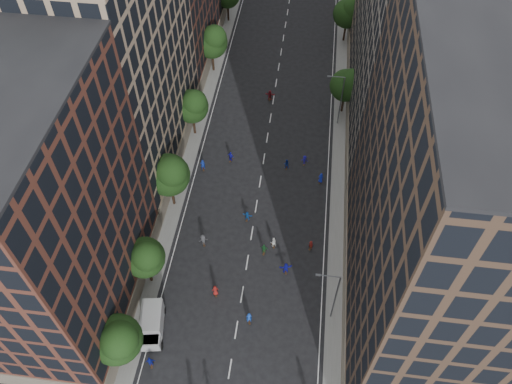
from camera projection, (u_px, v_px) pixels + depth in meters
The scene contains 32 objects.
ground at pixel (267, 140), 76.34m from camera, with size 240.00×240.00×0.00m, color black.
sidewalk_left at pixel (200, 101), 81.99m from camera, with size 4.00×105.00×0.15m, color slate.
sidewalk_right at pixel (346, 114), 80.05m from camera, with size 4.00×105.00×0.15m, color slate.
bldg_left_a at pixel (40, 221), 47.98m from camera, with size 14.00×22.00×30.00m, color #51291F.
bldg_left_b at pixel (112, 56), 61.61m from camera, with size 14.00×26.00×34.00m, color #957B61.
bldg_right_a at pixel (447, 209), 45.13m from camera, with size 14.00×30.00×36.00m, color #412F23.
bldg_right_b at pixel (418, 40), 64.62m from camera, with size 14.00×28.00×33.00m, color #686055.
tree_left_0 at pixel (118, 340), 49.78m from camera, with size 5.20×5.20×8.83m.
tree_left_1 at pixel (145, 257), 56.42m from camera, with size 4.80×4.80×8.21m.
tree_left_2 at pixel (169, 174), 63.37m from camera, with size 5.60×5.60×9.45m.
tree_left_3 at pixel (193, 105), 72.65m from camera, with size 5.00×5.00×8.58m.
tree_left_4 at pixel (212, 41), 82.54m from camera, with size 5.40×5.40×9.08m.
tree_right_a at pixel (347, 84), 76.04m from camera, with size 5.00×5.00×8.39m.
tree_right_b at pixel (349, 12), 88.43m from camera, with size 5.20×5.20×8.83m.
streetlamp_near at pixel (334, 295), 53.81m from camera, with size 2.64×0.22×9.06m.
streetlamp_far at pixel (340, 98), 74.68m from camera, with size 2.64×0.22×9.06m.
cargo_van at pixel (152, 324), 55.64m from camera, with size 3.25×5.51×2.77m.
skater_1 at pixel (249, 318), 56.64m from camera, with size 0.70×0.46×1.92m, color #1745BA.
skater_4 at pixel (151, 362), 53.48m from camera, with size 1.04×0.43×1.78m, color navy.
skater_5 at pixel (286, 268), 60.91m from camera, with size 1.58×0.50×1.71m, color #1617B7.
skater_6 at pixel (215, 291), 58.97m from camera, with size 0.83×0.54×1.69m, color maroon.
skater_7 at pixel (311, 245), 63.21m from camera, with size 0.54×0.36×1.49m, color maroon.
skater_8 at pixel (273, 242), 63.35m from camera, with size 0.81×0.63×1.66m, color silver.
skater_9 at pixel (203, 240), 63.47m from camera, with size 1.18×0.68×1.83m, color #3C3C40.
skater_10 at pixel (264, 249), 62.68m from camera, with size 0.99×0.41×1.69m, color #1C5E29.
skater_11 at pixel (247, 216), 66.10m from camera, with size 1.39×0.44×1.50m, color #134BA0.
skater_12 at pixel (321, 178), 70.30m from camera, with size 0.79×0.51×1.62m, color #1423A8.
skater_13 at pixel (203, 165), 71.76m from camera, with size 0.67×0.44×1.85m, color navy.
skater_14 at pixel (286, 164), 72.05m from camera, with size 0.76×0.59×1.57m, color navy.
skater_15 at pixel (304, 160), 72.57m from camera, with size 0.99×0.57×1.53m, color #17118F.
skater_16 at pixel (231, 157), 72.90m from camera, with size 1.00×0.42×1.70m, color #1716B5.
skater_17 at pixel (270, 95), 81.70m from camera, with size 1.64×0.52×1.77m, color maroon.
Camera 1 is at (5.28, -14.59, 53.72)m, focal length 35.00 mm.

